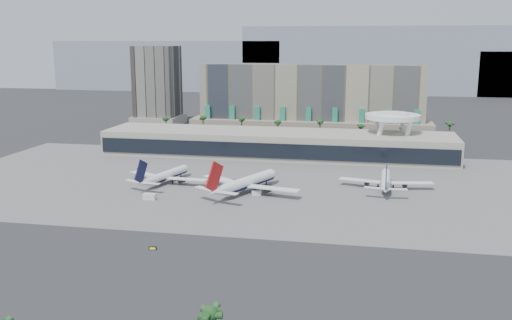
% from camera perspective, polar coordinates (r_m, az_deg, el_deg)
% --- Properties ---
extents(ground, '(900.00, 900.00, 0.00)m').
position_cam_1_polar(ground, '(176.39, -3.59, -6.54)').
color(ground, '#232326').
rests_on(ground, ground).
extents(apron_pad, '(260.00, 130.00, 0.06)m').
position_cam_1_polar(apron_pad, '(227.88, -0.10, -2.25)').
color(apron_pad, '#5B5B59').
rests_on(apron_pad, ground).
extents(mountain_ridge, '(680.00, 60.00, 70.00)m').
position_cam_1_polar(mountain_ridge, '(632.47, 9.86, 9.38)').
color(mountain_ridge, gray).
rests_on(mountain_ridge, ground).
extents(hotel, '(140.00, 30.00, 42.00)m').
position_cam_1_polar(hotel, '(340.02, 5.49, 5.27)').
color(hotel, gray).
rests_on(hotel, ground).
extents(office_tower, '(30.00, 30.00, 52.00)m').
position_cam_1_polar(office_tower, '(388.55, -9.81, 6.88)').
color(office_tower, black).
rests_on(office_tower, ground).
extents(terminal, '(170.00, 32.50, 14.50)m').
position_cam_1_polar(terminal, '(279.34, 2.08, 1.74)').
color(terminal, '#A6A192').
rests_on(terminal, ground).
extents(saucer_structure, '(26.00, 26.00, 21.89)m').
position_cam_1_polar(saucer_structure, '(280.51, 13.50, 3.93)').
color(saucer_structure, white).
rests_on(saucer_structure, ground).
extents(palm_row, '(157.80, 2.80, 13.10)m').
position_cam_1_polar(palm_row, '(312.15, 4.38, 3.53)').
color(palm_row, brown).
rests_on(palm_row, ground).
extents(airliner_left, '(34.64, 35.94, 12.67)m').
position_cam_1_polar(airliner_left, '(228.40, -9.05, -1.55)').
color(airliner_left, white).
rests_on(airliner_left, ground).
extents(airliner_centre, '(40.24, 41.43, 15.31)m').
position_cam_1_polar(airliner_centre, '(211.91, -0.98, -2.27)').
color(airliner_centre, white).
rests_on(airliner_centre, ground).
extents(airliner_right, '(35.80, 36.87, 12.73)m').
position_cam_1_polar(airliner_right, '(223.21, 12.85, -2.02)').
color(airliner_right, white).
rests_on(airliner_right, ground).
extents(service_vehicle_a, '(4.47, 2.24, 2.17)m').
position_cam_1_polar(service_vehicle_a, '(206.88, -10.58, -3.62)').
color(service_vehicle_a, silver).
rests_on(service_vehicle_a, ground).
extents(service_vehicle_b, '(3.72, 2.60, 1.74)m').
position_cam_1_polar(service_vehicle_b, '(209.10, 0.03, -3.31)').
color(service_vehicle_b, silver).
rests_on(service_vehicle_b, ground).
extents(taxiway_sign, '(2.14, 0.60, 0.97)m').
position_cam_1_polar(taxiway_sign, '(158.63, -10.29, -8.68)').
color(taxiway_sign, black).
rests_on(taxiway_sign, ground).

